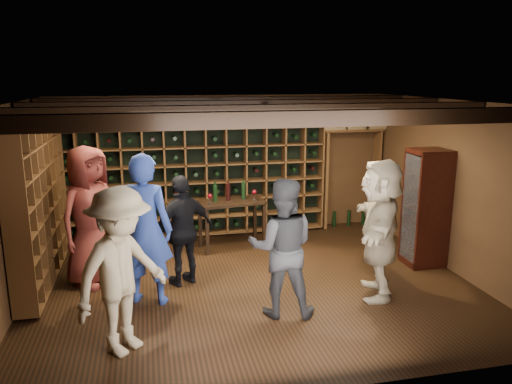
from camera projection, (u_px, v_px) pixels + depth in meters
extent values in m
plane|color=black|center=(252.00, 284.00, 6.95)|extent=(6.00, 6.00, 0.00)
plane|color=#4C301A|center=(224.00, 165.00, 9.04)|extent=(6.00, 0.00, 6.00)
plane|color=#4C301A|center=(313.00, 265.00, 4.28)|extent=(6.00, 0.00, 6.00)
plane|color=#4C301A|center=(10.00, 210.00, 6.03)|extent=(0.00, 5.00, 5.00)
plane|color=#4C301A|center=(453.00, 187.00, 7.29)|extent=(0.00, 5.00, 5.00)
plane|color=black|center=(252.00, 102.00, 6.38)|extent=(6.00, 6.00, 0.00)
cube|color=black|center=(286.00, 119.00, 4.87)|extent=(5.90, 0.18, 0.16)
cube|color=black|center=(261.00, 111.00, 5.92)|extent=(5.90, 0.18, 0.16)
cube|color=black|center=(243.00, 106.00, 6.97)|extent=(5.90, 0.18, 0.16)
cube|color=black|center=(230.00, 102.00, 8.01)|extent=(5.90, 0.18, 0.16)
cylinder|color=black|center=(157.00, 112.00, 6.15)|extent=(0.10, 0.10, 0.10)
cylinder|color=black|center=(267.00, 109.00, 6.84)|extent=(0.10, 0.10, 0.10)
cylinder|color=black|center=(363.00, 111.00, 6.41)|extent=(0.10, 0.10, 0.10)
cylinder|color=black|center=(223.00, 106.00, 7.50)|extent=(0.10, 0.10, 0.10)
cube|color=brown|center=(196.00, 173.00, 8.79)|extent=(4.65, 0.30, 2.20)
cube|color=black|center=(196.00, 173.00, 8.79)|extent=(4.56, 0.02, 2.16)
cube|color=brown|center=(39.00, 201.00, 6.88)|extent=(0.30, 2.65, 2.20)
cube|color=black|center=(39.00, 201.00, 6.88)|extent=(0.29, 0.02, 2.16)
cube|color=brown|center=(353.00, 130.00, 9.23)|extent=(1.15, 0.32, 0.04)
cube|color=brown|center=(376.00, 177.00, 9.55)|extent=(0.05, 0.28, 1.85)
cube|color=brown|center=(325.00, 180.00, 9.33)|extent=(0.05, 0.28, 1.85)
cube|color=#99794C|center=(333.00, 124.00, 9.12)|extent=(0.40, 0.30, 0.20)
cube|color=#99794C|center=(356.00, 123.00, 9.22)|extent=(0.40, 0.30, 0.20)
cube|color=#99794C|center=(373.00, 123.00, 9.29)|extent=(0.40, 0.30, 0.20)
cube|color=black|center=(422.00, 260.00, 7.70)|extent=(0.55, 0.50, 0.10)
cube|color=black|center=(426.00, 207.00, 7.50)|extent=(0.55, 0.50, 1.70)
cube|color=white|center=(410.00, 208.00, 7.45)|extent=(0.01, 0.46, 1.60)
cube|color=black|center=(426.00, 207.00, 7.50)|extent=(0.50, 0.44, 0.02)
sphere|color=#59260C|center=(425.00, 201.00, 7.47)|extent=(0.18, 0.18, 0.18)
imported|color=navy|center=(145.00, 230.00, 6.21)|extent=(0.82, 0.67, 1.93)
imported|color=black|center=(282.00, 248.00, 5.92)|extent=(0.95, 0.82, 1.68)
imported|color=maroon|center=(90.00, 216.00, 6.78)|extent=(1.10, 1.11, 1.94)
imported|color=black|center=(183.00, 231.00, 6.81)|extent=(0.98, 0.74, 1.54)
imported|color=gray|center=(121.00, 271.00, 5.09)|extent=(1.28, 1.27, 1.77)
imported|color=tan|center=(380.00, 228.00, 6.43)|extent=(1.11, 1.77, 1.82)
cube|color=black|center=(232.00, 202.00, 8.27)|extent=(1.14, 0.69, 0.04)
cube|color=black|center=(207.00, 232.00, 7.99)|extent=(0.06, 0.06, 0.77)
cube|color=black|center=(264.00, 226.00, 8.33)|extent=(0.06, 0.06, 0.77)
cube|color=black|center=(200.00, 225.00, 8.40)|extent=(0.06, 0.06, 0.77)
cube|color=black|center=(255.00, 219.00, 8.74)|extent=(0.06, 0.06, 0.77)
cylinder|color=black|center=(215.00, 193.00, 8.18)|extent=(0.07, 0.07, 0.28)
cylinder|color=black|center=(228.00, 192.00, 8.26)|extent=(0.07, 0.07, 0.28)
cylinder|color=black|center=(243.00, 191.00, 8.35)|extent=(0.07, 0.07, 0.28)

